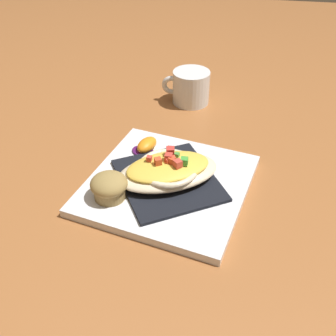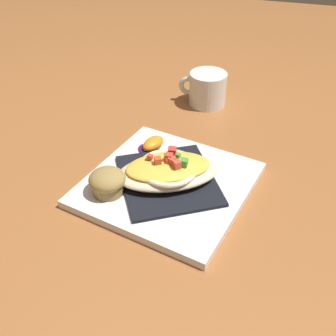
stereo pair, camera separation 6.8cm
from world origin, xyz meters
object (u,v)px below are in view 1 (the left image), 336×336
(square_plate, at_px, (168,185))
(coffee_mug, at_px, (191,89))
(orange_garnish, at_px, (146,146))
(muffin, at_px, (109,186))
(gratin_dish, at_px, (168,170))

(square_plate, bearing_deg, coffee_mug, 89.94)
(square_plate, xyz_separation_m, orange_garnish, (-0.06, 0.09, 0.02))
(muffin, relative_size, coffee_mug, 0.54)
(muffin, distance_m, coffee_mug, 0.40)
(coffee_mug, bearing_deg, square_plate, -90.06)
(gratin_dish, bearing_deg, coffee_mug, 89.95)
(gratin_dish, xyz_separation_m, coffee_mug, (0.00, 0.33, -0.01))
(square_plate, relative_size, coffee_mug, 2.34)
(square_plate, distance_m, coffee_mug, 0.33)
(muffin, bearing_deg, gratin_dish, 32.56)
(square_plate, relative_size, muffin, 4.34)
(square_plate, xyz_separation_m, gratin_dish, (0.00, 0.00, 0.03))
(gratin_dish, relative_size, muffin, 3.28)
(muffin, relative_size, orange_garnish, 0.93)
(orange_garnish, bearing_deg, coffee_mug, 76.30)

